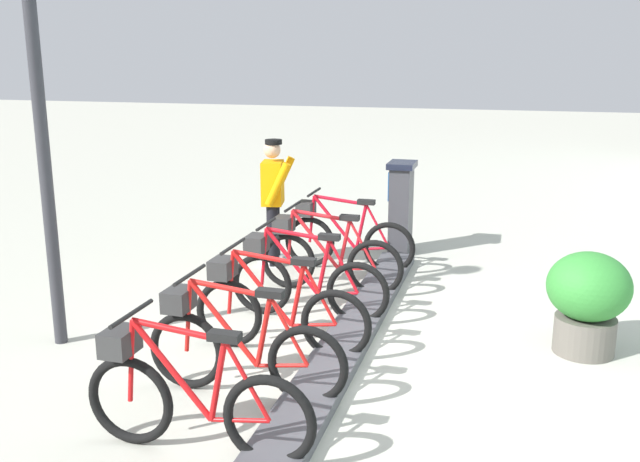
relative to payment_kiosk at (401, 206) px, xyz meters
name	(u,v)px	position (x,y,z in m)	size (l,w,h in m)	color
ground_plane	(344,350)	(-0.05, 3.54, -0.67)	(60.00, 60.00, 0.00)	#AAAA9C
dock_rail_base	(344,345)	(-0.05, 3.54, -0.62)	(0.44, 6.22, 0.10)	#47474C
payment_kiosk	(401,206)	(0.00, 0.00, 0.00)	(0.36, 0.52, 1.28)	#38383D
bike_docked_0	(343,237)	(0.57, 1.03, -0.24)	(1.72, 0.54, 1.02)	black
bike_docked_1	(325,256)	(0.57, 1.93, -0.24)	(1.72, 0.54, 1.02)	black
bike_docked_2	(302,279)	(0.57, 2.83, -0.24)	(1.72, 0.54, 1.02)	black
bike_docked_3	(274,309)	(0.57, 3.74, -0.24)	(1.72, 0.54, 1.02)	black
bike_docked_4	(237,346)	(0.57, 4.64, -0.24)	(1.72, 0.54, 1.02)	black
bike_docked_5	(187,397)	(0.57, 5.55, -0.24)	(1.72, 0.54, 1.02)	black
worker_near_rack	(274,197)	(1.50, 1.05, 0.24)	(0.50, 0.68, 1.66)	white
lamp_post	(35,63)	(2.65, 4.08, 1.98)	(0.32, 0.32, 4.06)	#2D2D33
planter_bush	(588,298)	(-2.23, 2.97, -0.12)	(0.76, 0.76, 0.97)	#59544C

